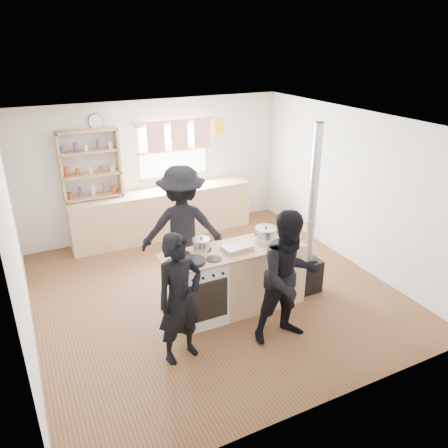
{
  "coord_description": "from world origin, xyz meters",
  "views": [
    {
      "loc": [
        -2.32,
        -5.12,
        3.51
      ],
      "look_at": [
        0.14,
        -0.1,
        1.1
      ],
      "focal_mm": 35.0,
      "sensor_mm": 36.0,
      "label": 1
    }
  ],
  "objects": [
    {
      "name": "shelving_unit",
      "position": [
        -1.2,
        2.34,
        1.51
      ],
      "size": [
        1.0,
        0.28,
        1.2
      ],
      "color": "tan",
      "rests_on": "back_counter"
    },
    {
      "name": "cooking_island",
      "position": [
        0.14,
        -0.55,
        0.47
      ],
      "size": [
        1.97,
        0.64,
        0.93
      ],
      "color": "white",
      "rests_on": "ground"
    },
    {
      "name": "bread_board",
      "position": [
        0.93,
        -0.54,
        0.98
      ],
      "size": [
        0.32,
        0.27,
        0.12
      ],
      "color": "tan",
      "rests_on": "cooking_island"
    },
    {
      "name": "skillet_greens",
      "position": [
        -0.56,
        -0.68,
        0.96
      ],
      "size": [
        0.3,
        0.3,
        0.05
      ],
      "color": "black",
      "rests_on": "cooking_island"
    },
    {
      "name": "person_near_right",
      "position": [
        0.38,
        -1.39,
        0.85
      ],
      "size": [
        0.87,
        0.7,
        1.71
      ],
      "primitive_type": "imported",
      "rotation": [
        0.0,
        0.0,
        -0.07
      ],
      "color": "black",
      "rests_on": "ground"
    },
    {
      "name": "stockpot_stove",
      "position": [
        -0.34,
        -0.39,
        1.01
      ],
      "size": [
        0.23,
        0.23,
        0.19
      ],
      "color": "silver",
      "rests_on": "cooking_island"
    },
    {
      "name": "roast_tray",
      "position": [
        0.09,
        -0.6,
        0.97
      ],
      "size": [
        0.4,
        0.27,
        0.07
      ],
      "color": "silver",
      "rests_on": "cooking_island"
    },
    {
      "name": "person_near_left",
      "position": [
        -0.94,
        -1.16,
        0.8
      ],
      "size": [
        0.65,
        0.5,
        1.59
      ],
      "primitive_type": "imported",
      "rotation": [
        0.0,
        0.0,
        0.22
      ],
      "color": "black",
      "rests_on": "ground"
    },
    {
      "name": "stockpot_counter",
      "position": [
        0.55,
        -0.55,
        1.03
      ],
      "size": [
        0.31,
        0.31,
        0.23
      ],
      "color": "silver",
      "rests_on": "cooking_island"
    },
    {
      "name": "person_far",
      "position": [
        -0.31,
        0.38,
        0.94
      ],
      "size": [
        1.36,
        1.02,
        1.87
      ],
      "primitive_type": "imported",
      "rotation": [
        0.0,
        0.0,
        2.85
      ],
      "color": "black",
      "rests_on": "ground"
    },
    {
      "name": "thermos",
      "position": [
        0.68,
        2.22,
        1.04
      ],
      "size": [
        0.1,
        0.1,
        0.28
      ],
      "primitive_type": "cylinder",
      "color": "silver",
      "rests_on": "back_counter"
    },
    {
      "name": "flue_heater",
      "position": [
        1.27,
        -0.59,
        0.65
      ],
      "size": [
        0.35,
        0.35,
        2.5
      ],
      "color": "black",
      "rests_on": "ground"
    },
    {
      "name": "back_counter",
      "position": [
        0.0,
        2.22,
        0.45
      ],
      "size": [
        3.4,
        0.55,
        0.9
      ],
      "primitive_type": "cube",
      "color": "tan",
      "rests_on": "ground"
    },
    {
      "name": "ground",
      "position": [
        0.0,
        0.0,
        -0.01
      ],
      "size": [
        5.0,
        5.0,
        0.01
      ],
      "primitive_type": "cube",
      "color": "brown",
      "rests_on": "ground"
    }
  ]
}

